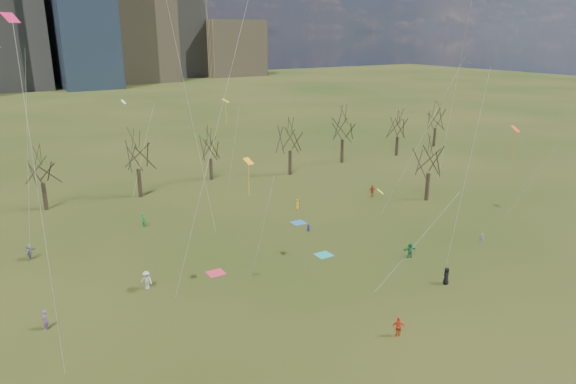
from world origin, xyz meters
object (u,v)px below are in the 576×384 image
blanket_teal (324,255)px  person_4 (399,327)px  blanket_crimson (216,273)px  blanket_navy (299,223)px

blanket_teal → person_4: bearing=-104.3°
person_4 → blanket_crimson: bearing=-31.0°
blanket_navy → person_4: size_ratio=0.97×
blanket_crimson → person_4: (7.40, -17.07, 0.81)m
blanket_teal → blanket_navy: 9.68m
blanket_teal → blanket_crimson: 11.41m
blanket_teal → blanket_navy: same height
blanket_teal → person_4: size_ratio=0.97×
blanket_navy → person_4: (-6.66, -24.31, 0.81)m
blanket_crimson → blanket_teal: bearing=-10.2°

